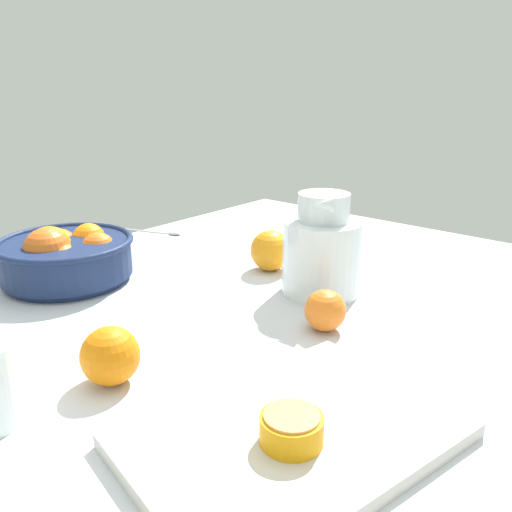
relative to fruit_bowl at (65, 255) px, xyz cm
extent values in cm
cube|color=silver|center=(18.00, -35.84, -6.63)|extent=(127.98, 107.42, 3.00)
cylinder|color=navy|center=(-0.01, -0.35, -4.53)|extent=(22.60, 22.60, 1.20)
cylinder|color=navy|center=(-0.01, -0.35, -0.59)|extent=(24.56, 24.56, 6.70)
torus|color=navy|center=(-0.01, -0.35, 2.76)|extent=(25.76, 25.76, 1.20)
sphere|color=orange|center=(6.45, 1.58, 1.40)|extent=(6.69, 6.69, 6.69)
sphere|color=orange|center=(1.54, 4.93, 0.06)|extent=(7.90, 7.90, 7.90)
sphere|color=orange|center=(-1.85, 1.90, 1.68)|extent=(8.12, 8.12, 8.12)
sphere|color=orange|center=(-3.49, -0.05, 1.81)|extent=(8.78, 8.78, 8.78)
sphere|color=orange|center=(-2.43, -2.57, 0.33)|extent=(6.54, 6.54, 6.54)
sphere|color=orange|center=(4.67, -4.28, 0.94)|extent=(6.68, 6.68, 6.68)
cylinder|color=white|center=(27.33, -40.89, 1.65)|extent=(14.47, 14.47, 13.56)
cylinder|color=white|center=(27.33, -40.89, 10.91)|extent=(9.23, 9.23, 4.95)
cone|color=white|center=(22.70, -44.06, 12.64)|extent=(4.01, 4.06, 2.80)
torus|color=white|center=(33.95, -36.34, 3.00)|extent=(6.59, 5.05, 7.17)
cylinder|color=#FD9C2F|center=(27.33, -40.89, -1.27)|extent=(13.31, 13.31, 7.72)
cylinder|color=white|center=(53.27, -27.07, -0.07)|extent=(6.90, 6.90, 10.13)
cylinder|color=yellow|center=(53.27, -27.07, -1.10)|extent=(6.07, 6.07, 8.07)
cube|color=beige|center=(-10.97, -62.97, -4.23)|extent=(39.38, 31.33, 1.81)
cylinder|color=orange|center=(-12.81, -64.27, -1.80)|extent=(6.68, 6.68, 3.03)
cylinder|color=#FEAF5E|center=(-12.81, -64.27, -0.14)|extent=(5.88, 5.88, 0.30)
sphere|color=orange|center=(14.52, -50.28, -1.86)|extent=(6.55, 6.55, 6.55)
sphere|color=orange|center=(30.46, -26.37, -0.97)|extent=(8.34, 8.34, 8.34)
sphere|color=orange|center=(-16.35, -37.83, -1.29)|extent=(7.69, 7.69, 7.69)
ellipsoid|color=silver|center=(34.89, 8.14, -4.63)|extent=(3.25, 3.80, 1.00)
cylinder|color=silver|center=(31.80, 16.08, -4.78)|extent=(5.68, 13.15, 0.70)
camera|label=1|loc=(-50.77, -91.90, 32.71)|focal=37.71mm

